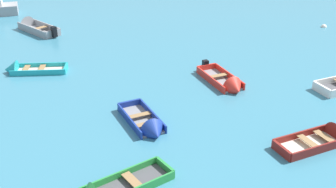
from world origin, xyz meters
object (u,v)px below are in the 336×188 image
Objects in this scene: rowboat_turquoise_outer_right at (22,70)px; rowboat_deep_blue_cluster_outer at (149,127)px; rowboat_grey_back_row_right at (32,26)px; rowboat_red_near_left at (228,84)px; rowboat_maroon_near_camera at (327,137)px; mooring_buoy_near_foreground at (324,27)px.

rowboat_turquoise_outer_right is 10.41m from rowboat_deep_blue_cluster_outer.
rowboat_turquoise_outer_right is at bearing -75.80° from rowboat_grey_back_row_right.
rowboat_deep_blue_cluster_outer is (-4.02, -4.80, -0.02)m from rowboat_red_near_left.
rowboat_maroon_near_camera is 6.62m from rowboat_red_near_left.
rowboat_deep_blue_cluster_outer is 8.23× the size of mooring_buoy_near_foreground.
rowboat_grey_back_row_right is 8.67m from rowboat_turquoise_outer_right.
rowboat_grey_back_row_right is 23.02m from mooring_buoy_near_foreground.
rowboat_grey_back_row_right is 9.34× the size of mooring_buoy_near_foreground.
rowboat_grey_back_row_right is 1.07× the size of rowboat_red_near_left.
rowboat_turquoise_outer_right is 23.07m from mooring_buoy_near_foreground.
rowboat_maroon_near_camera is at bearing -23.84° from rowboat_turquoise_outer_right.
mooring_buoy_near_foreground is (22.97, 1.47, -0.25)m from rowboat_grey_back_row_right.
rowboat_turquoise_outer_right is (2.13, -8.40, -0.09)m from rowboat_grey_back_row_right.
mooring_buoy_near_foreground is (20.85, 9.88, -0.16)m from rowboat_turquoise_outer_right.
rowboat_red_near_left is at bearing -35.24° from rowboat_grey_back_row_right.
rowboat_red_near_left reaches higher than rowboat_deep_blue_cluster_outer.
rowboat_red_near_left is at bearing 125.54° from rowboat_maroon_near_camera.
mooring_buoy_near_foreground is at bearing 52.17° from rowboat_deep_blue_cluster_outer.
rowboat_grey_back_row_right is 1.14× the size of rowboat_deep_blue_cluster_outer.
rowboat_grey_back_row_right reaches higher than rowboat_maroon_near_camera.
mooring_buoy_near_foreground is (8.69, 11.57, -0.19)m from rowboat_red_near_left.
rowboat_maroon_near_camera is 0.99× the size of rowboat_turquoise_outer_right.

